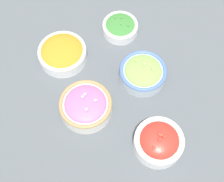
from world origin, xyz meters
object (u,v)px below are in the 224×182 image
at_px(bowl_red_onion, 86,106).
at_px(bowl_carrots, 62,53).
at_px(bowl_lettuce, 143,73).
at_px(bowl_cherry_tomatoes, 159,142).
at_px(bowl_broccoli, 120,27).

relative_size(bowl_red_onion, bowl_carrots, 1.00).
distance_m(bowl_lettuce, bowl_cherry_tomatoes, 0.23).
xyz_separation_m(bowl_lettuce, bowl_broccoli, (0.19, -0.01, -0.00)).
bearing_deg(bowl_carrots, bowl_red_onion, -179.97).
height_order(bowl_carrots, bowl_broccoli, bowl_carrots).
bearing_deg(bowl_broccoli, bowl_cherry_tomatoes, 170.24).
height_order(bowl_red_onion, bowl_broccoli, bowl_red_onion).
bearing_deg(bowl_lettuce, bowl_carrots, 50.34).
height_order(bowl_lettuce, bowl_broccoli, bowl_lettuce).
relative_size(bowl_red_onion, bowl_broccoli, 1.30).
xyz_separation_m(bowl_cherry_tomatoes, bowl_broccoli, (0.41, -0.07, -0.01)).
bearing_deg(bowl_carrots, bowl_lettuce, -129.66).
bearing_deg(bowl_broccoli, bowl_lettuce, 176.77).
bearing_deg(bowl_cherry_tomatoes, bowl_carrots, 20.39).
height_order(bowl_lettuce, bowl_carrots, bowl_lettuce).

